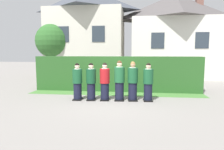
{
  "coord_description": "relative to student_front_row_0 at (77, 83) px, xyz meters",
  "views": [
    {
      "loc": [
        0.95,
        -8.05,
        1.98
      ],
      "look_at": [
        0.0,
        0.0,
        1.05
      ],
      "focal_mm": 32.04,
      "sensor_mm": 36.0,
      "label": 1
    }
  ],
  "objects": [
    {
      "name": "student_front_row_0",
      "position": [
        0.0,
        0.0,
        0.0
      ],
      "size": [
        0.4,
        0.44,
        1.53
      ],
      "color": "black",
      "rests_on": "ground"
    },
    {
      "name": "school_building_annex",
      "position": [
        5.38,
        8.6,
        2.59
      ],
      "size": [
        6.98,
        4.55,
        6.46
      ],
      "color": "silver",
      "rests_on": "ground"
    },
    {
      "name": "student_front_row_4",
      "position": [
        2.27,
        0.15,
        0.04
      ],
      "size": [
        0.43,
        0.5,
        1.61
      ],
      "color": "black",
      "rests_on": "ground"
    },
    {
      "name": "student_front_row_1",
      "position": [
        0.57,
        0.04,
        0.0
      ],
      "size": [
        0.4,
        0.47,
        1.54
      ],
      "color": "black",
      "rests_on": "ground"
    },
    {
      "name": "oak_tree_left",
      "position": [
        -3.75,
        6.51,
        2.08
      ],
      "size": [
        2.57,
        2.57,
        4.1
      ],
      "color": "brown",
      "rests_on": "ground"
    },
    {
      "name": "hedge",
      "position": [
        1.43,
        2.16,
        0.15
      ],
      "size": [
        8.34,
        0.7,
        1.76
      ],
      "color": "#285623",
      "rests_on": "ground"
    },
    {
      "name": "student_in_red_blazer",
      "position": [
        1.13,
        0.07,
        0.01
      ],
      "size": [
        0.4,
        0.46,
        1.56
      ],
      "color": "black",
      "rests_on": "ground"
    },
    {
      "name": "student_front_row_3",
      "position": [
        1.73,
        0.12,
        0.05
      ],
      "size": [
        0.43,
        0.52,
        1.64
      ],
      "color": "black",
      "rests_on": "ground"
    },
    {
      "name": "ground_plane",
      "position": [
        1.43,
        0.1,
        -0.73
      ],
      "size": [
        60.0,
        60.0,
        0.0
      ],
      "primitive_type": "plane",
      "color": "gray"
    },
    {
      "name": "lawn_strip",
      "position": [
        1.43,
        1.36,
        -0.72
      ],
      "size": [
        8.34,
        0.9,
        0.01
      ],
      "primitive_type": "cube",
      "color": "#477A38",
      "rests_on": "ground"
    },
    {
      "name": "school_building_main",
      "position": [
        -1.51,
        8.05,
        2.83
      ],
      "size": [
        6.07,
        4.38,
        6.95
      ],
      "color": "beige",
      "rests_on": "ground"
    },
    {
      "name": "student_front_row_5",
      "position": [
        2.9,
        0.15,
        0.01
      ],
      "size": [
        0.4,
        0.5,
        1.55
      ],
      "color": "black",
      "rests_on": "ground"
    }
  ]
}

